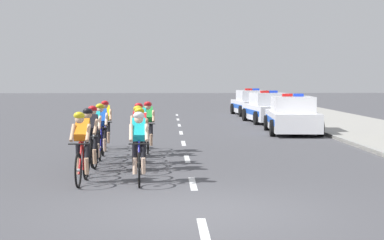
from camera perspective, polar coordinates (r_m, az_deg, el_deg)
name	(u,v)px	position (r m, az deg, el deg)	size (l,w,h in m)	color
ground_plane	(199,211)	(10.38, 0.67, -8.41)	(160.00, 160.00, 0.00)	#4C4C51
sidewalk_slab	(379,132)	(25.63, 16.87, -1.08)	(4.74, 60.00, 0.12)	#A3A099
kerb_edge	(322,132)	(24.97, 11.89, -1.11)	(0.16, 60.00, 0.13)	#9E9E99
lane_markings_centre	(182,138)	(22.89, -0.91, -1.63)	(0.14, 29.60, 0.01)	white
cyclist_lead	(82,147)	(13.05, -10.15, -2.43)	(0.42, 1.72, 1.56)	black
cyclist_second	(139,146)	(12.92, -4.93, -2.45)	(0.43, 1.72, 1.56)	black
cyclist_third	(90,139)	(14.58, -9.38, -1.76)	(0.44, 1.72, 1.56)	black
cyclist_fourth	(140,138)	(14.70, -4.82, -1.68)	(0.42, 1.72, 1.56)	black
cyclist_fifth	(94,134)	(15.81, -9.05, -1.32)	(0.42, 1.72, 1.56)	black
cyclist_sixth	(138,134)	(15.71, -4.98, -1.32)	(0.42, 1.72, 1.56)	black
cyclist_seventh	(101,130)	(17.06, -8.39, -0.93)	(0.42, 1.72, 1.56)	black
cyclist_eighth	(140,129)	(17.37, -4.81, -0.82)	(0.45, 1.72, 1.56)	black
cyclist_ninth	(105,124)	(19.17, -8.01, -0.40)	(0.44, 1.72, 1.56)	black
cyclist_tenth	(148,126)	(18.34, -4.09, -0.56)	(0.42, 1.72, 1.56)	black
police_car_nearest	(292,116)	(24.92, 9.25, 0.33)	(2.24, 4.52, 1.59)	white
police_car_second	(268,109)	(30.73, 7.07, 1.02)	(2.25, 4.52, 1.59)	silver
police_car_third	(252,104)	(36.74, 5.54, 1.50)	(2.23, 4.51, 1.59)	silver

